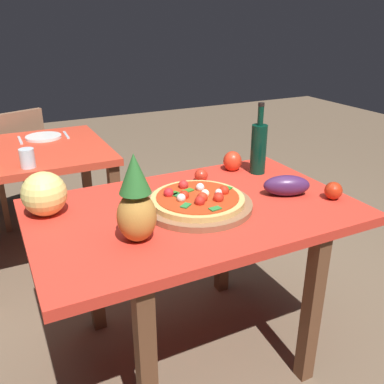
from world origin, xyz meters
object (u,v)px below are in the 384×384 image
melon (44,194)px  drinking_glass_water (27,158)px  eggplant (287,185)px  fork_utensil (20,140)px  dining_chair (14,160)px  knife_utensil (66,135)px  pizza_board (198,205)px  bell_pepper (232,161)px  background_table (35,167)px  wine_bottle (259,147)px  pizza (198,198)px  display_table (194,227)px  tomato_at_corner (333,191)px  tomato_beside_pepper (201,175)px  pineapple_left (136,203)px  dinner_plate (44,137)px

melon → drinking_glass_water: 0.61m
eggplant → fork_utensil: size_ratio=1.11×
dining_chair → knife_utensil: bearing=103.8°
pizza_board → melon: melon is taller
fork_utensil → bell_pepper: bearing=-49.0°
background_table → wine_bottle: bearing=-44.4°
background_table → melon: (-0.06, -0.95, 0.20)m
pizza → melon: bearing=159.2°
melon → pizza_board: bearing=-20.8°
display_table → pizza: (0.01, -0.01, 0.13)m
wine_bottle → fork_utensil: 1.50m
drinking_glass_water → knife_utensil: (0.29, 0.54, -0.05)m
dining_chair → drinking_glass_water: 1.04m
tomato_at_corner → tomato_beside_pepper: tomato_at_corner is taller
melon → knife_utensil: 1.19m
display_table → knife_utensil: size_ratio=7.24×
melon → tomato_at_corner: (1.11, -0.39, -0.05)m
bell_pepper → knife_utensil: bell_pepper is taller
knife_utensil → pineapple_left: bearing=-89.8°
pizza_board → melon: bearing=159.2°
melon → knife_utensil: bearing=75.5°
fork_utensil → tomato_beside_pepper: bearing=-58.2°
eggplant → pizza_board: bearing=172.0°
tomato_beside_pepper → pizza_board: bearing=-120.5°
background_table → dining_chair: (-0.08, 0.65, -0.14)m
background_table → wine_bottle: size_ratio=2.44×
drinking_glass_water → dinner_plate: (0.15, 0.54, -0.04)m
dining_chair → bell_pepper: bearing=101.1°
background_table → pizza_board: size_ratio=1.90×
background_table → pineapple_left: 1.34m
display_table → fork_utensil: size_ratio=7.24×
wine_bottle → tomato_at_corner: 0.43m
dining_chair → bell_pepper: 1.78m
pizza → tomato_beside_pepper: (0.14, 0.25, -0.01)m
wine_bottle → pineapple_left: wine_bottle is taller
eggplant → dinner_plate: size_ratio=0.91×
pizza → wine_bottle: 0.52m
fork_utensil → knife_utensil: same height
eggplant → dining_chair: bearing=117.5°
pineapple_left → melon: (-0.25, 0.35, -0.05)m
tomato_beside_pepper → background_table: bearing=125.1°
wine_bottle → knife_utensil: wine_bottle is taller
dining_chair → fork_utensil: size_ratio=4.72×
pizza_board → knife_utensil: 1.38m
melon → dinner_plate: 1.16m
background_table → eggplant: 1.52m
pineapple_left → knife_utensil: (0.05, 1.50, -0.14)m
tomato_beside_pepper → dinner_plate: size_ratio=0.29×
display_table → knife_utensil: bearing=100.4°
melon → tomato_beside_pepper: melon is taller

